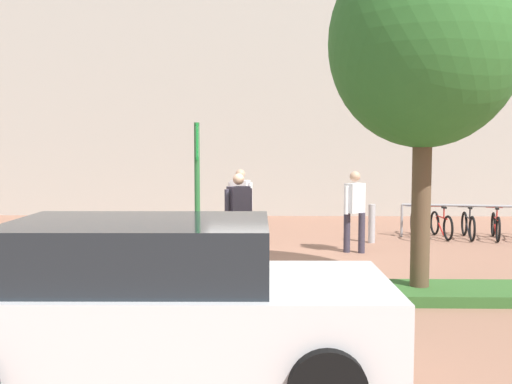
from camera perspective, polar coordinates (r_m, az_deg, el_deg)
name	(u,v)px	position (r m, az deg, el deg)	size (l,w,h in m)	color
ground_plane	(272,268)	(10.71, 1.57, -7.54)	(60.00, 60.00, 0.00)	#936651
building_facade	(270,62)	(19.38, 1.41, 12.69)	(28.00, 1.20, 10.00)	#B2ADA3
planter_strip	(330,292)	(8.75, 7.26, -9.78)	(7.00, 1.10, 0.16)	#336028
tree_sidewalk	(425,43)	(8.95, 16.28, 13.89)	(2.78, 2.78, 5.27)	brown
parking_sign_post	(197,184)	(8.51, -5.82, 0.76)	(0.08, 0.36, 2.58)	#2D7238
bike_at_sign	(199,271)	(8.92, -5.63, -7.72)	(1.68, 0.42, 0.86)	black
bike_rack_cluster	(468,224)	(15.03, 20.17, -3.00)	(3.18, 1.82, 0.83)	#99999E
bollard_steel	(372,224)	(13.72, 11.33, -3.07)	(0.16, 0.16, 0.90)	#ADADB2
person_suited_navy	(239,212)	(11.15, -1.73, -1.94)	(0.52, 0.42, 1.72)	#383342
person_shirt_white	(240,201)	(13.26, -1.55, -0.92)	(0.57, 0.38, 1.72)	#2D2D38
person_shirt_blue	(355,206)	(12.31, 9.69, -1.40)	(0.49, 0.44, 1.72)	#383342
car_white_hatch	(156,303)	(5.65, -9.78, -10.69)	(4.33, 2.08, 1.54)	silver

